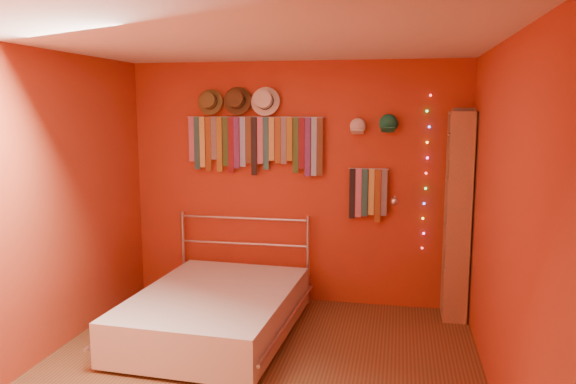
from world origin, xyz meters
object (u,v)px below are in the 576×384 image
Objects in this scene: tie_rack at (255,142)px; reading_lamp at (395,201)px; bed at (215,311)px; bookshelf at (462,215)px.

tie_rack is 4.54× the size of reading_lamp.
bed is (-0.12, -1.01, -1.47)m from tie_rack.
tie_rack reaches higher than reading_lamp.
bookshelf is (2.08, -0.15, -0.67)m from tie_rack.
reading_lamp is at bearing -7.18° from tie_rack.
bookshelf is at bearing 2.35° from reading_lamp.
bookshelf reaches higher than bed.
reading_lamp is 0.16× the size of bookshelf.
reading_lamp is 0.65m from bookshelf.
tie_rack is 1.78m from bed.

